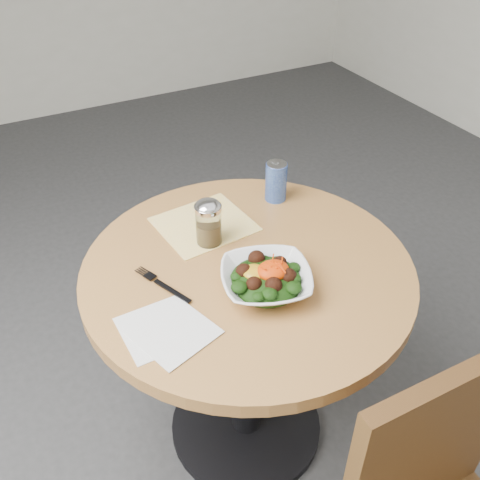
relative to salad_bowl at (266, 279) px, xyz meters
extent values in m
plane|color=#303033|center=(0.00, 0.11, -0.78)|extent=(6.00, 6.00, 0.00)
cylinder|color=black|center=(0.00, 0.11, -0.77)|extent=(0.52, 0.52, 0.03)
cylinder|color=black|center=(0.00, 0.11, -0.43)|extent=(0.10, 0.10, 0.71)
cylinder|color=#BA7B43|center=(0.00, 0.11, -0.05)|extent=(0.90, 0.90, 0.04)
cube|color=#4D3115|center=(0.10, -0.50, -0.12)|extent=(0.40, 0.04, 0.47)
cube|color=#E6A60C|center=(-0.02, 0.33, -0.03)|extent=(0.28, 0.26, 0.00)
cube|color=silver|center=(-0.29, 0.00, -0.03)|extent=(0.17, 0.17, 0.00)
cube|color=silver|center=(-0.27, -0.03, -0.03)|extent=(0.21, 0.21, 0.00)
imported|color=white|center=(0.00, 0.00, 0.00)|extent=(0.29, 0.29, 0.06)
ellipsoid|color=black|center=(0.00, 0.00, -0.01)|extent=(0.19, 0.19, 0.07)
ellipsoid|color=#C48A13|center=(-0.03, 0.02, 0.02)|extent=(0.06, 0.06, 0.02)
ellipsoid|color=#DB4504|center=(0.02, -0.01, 0.03)|extent=(0.08, 0.07, 0.04)
cube|color=black|center=(-0.22, 0.10, -0.03)|extent=(0.06, 0.12, 0.00)
cube|color=black|center=(-0.25, 0.19, -0.03)|extent=(0.05, 0.07, 0.00)
cylinder|color=silver|center=(-0.05, 0.24, 0.03)|extent=(0.07, 0.07, 0.11)
cylinder|color=#A5894D|center=(-0.05, 0.24, 0.00)|extent=(0.06, 0.06, 0.06)
cylinder|color=white|center=(-0.05, 0.24, 0.09)|extent=(0.08, 0.08, 0.01)
ellipsoid|color=white|center=(-0.05, 0.24, 0.09)|extent=(0.07, 0.07, 0.03)
cylinder|color=navy|center=(0.24, 0.35, 0.03)|extent=(0.07, 0.07, 0.12)
cylinder|color=silver|center=(0.24, 0.35, 0.09)|extent=(0.06, 0.06, 0.00)
cube|color=silver|center=(0.23, 0.36, 0.10)|extent=(0.02, 0.02, 0.00)
camera|label=1|loc=(-0.53, -0.87, 0.90)|focal=40.00mm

